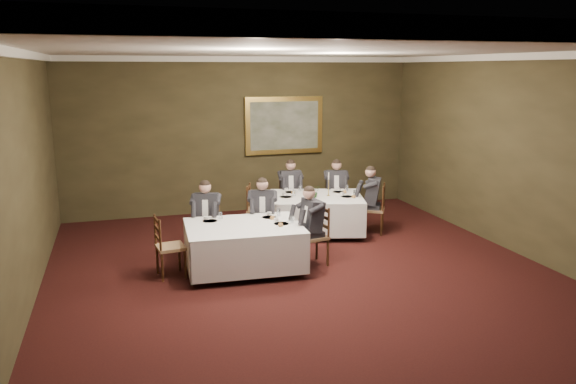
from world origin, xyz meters
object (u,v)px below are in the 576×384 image
chair_main_endleft (258,220)px  diner_sec_endright (313,235)px  diner_main_backright (336,198)px  diner_sec_backright (263,223)px  table_second (244,244)px  chair_main_endright (374,219)px  chair_main_backleft (290,208)px  chair_sec_endright (313,248)px  diner_main_backleft (290,198)px  chair_sec_endleft (170,259)px  painting (284,125)px  candlestick (328,187)px  table_main (316,211)px  chair_main_backright (335,208)px  diner_sec_backleft (207,226)px  diner_main_endright (373,208)px  chair_sec_backleft (207,239)px  chair_sec_backright (263,235)px  centerpiece (314,191)px

chair_main_endleft → diner_sec_endright: diner_sec_endright is taller
diner_main_backright → diner_sec_backright: size_ratio=1.00×
table_second → diner_sec_backright: diner_sec_backright is taller
diner_main_backright → chair_main_endright: bearing=126.9°
table_second → chair_main_backleft: 3.14m
chair_sec_endright → diner_sec_endright: size_ratio=0.74×
table_second → chair_main_backleft: (1.62, 2.68, -0.17)m
chair_sec_endright → diner_main_backleft: bearing=-17.9°
chair_sec_endleft → painting: 5.12m
chair_main_endright → chair_sec_endleft: bearing=136.9°
chair_main_endright → diner_main_backright: bearing=49.9°
diner_main_backright → candlestick: size_ratio=2.78×
diner_main_backleft → diner_sec_backright: bearing=66.3°
diner_main_backright → table_main: bearing=63.4°
chair_main_backright → diner_sec_backright: bearing=53.5°
chair_main_backright → diner_sec_backleft: size_ratio=0.74×
chair_sec_endright → candlestick: bearing=-37.3°
chair_sec_endleft → diner_main_backleft: bearing=125.7°
diner_main_endright → chair_main_endright: bearing=-90.0°
chair_sec_endleft → diner_sec_backright: bearing=108.9°
chair_main_endright → chair_sec_backleft: size_ratio=1.00×
table_second → chair_sec_endright: chair_sec_endright is taller
chair_main_backleft → painting: size_ratio=0.54×
diner_sec_backleft → diner_sec_backright: size_ratio=1.00×
chair_sec_backleft → chair_sec_endleft: same height
chair_sec_backleft → chair_sec_backright: 1.00m
chair_sec_backleft → diner_sec_backleft: diner_sec_backleft is taller
table_main → chair_main_endright: size_ratio=2.14×
table_main → chair_main_backleft: chair_main_backleft is taller
chair_sec_backright → chair_sec_endleft: bearing=41.8°
chair_main_backright → diner_sec_backright: (-2.02, -1.50, 0.23)m
chair_sec_endleft → chair_main_endleft: bearing=127.6°
chair_main_backleft → diner_main_backleft: bearing=90.0°
diner_main_endright → chair_sec_backright: 2.43m
diner_main_backright → chair_main_backright: bearing=-90.0°
chair_main_backleft → diner_sec_endright: bearing=88.3°
chair_main_endright → diner_sec_endright: size_ratio=0.74×
centerpiece → candlestick: size_ratio=0.52×
chair_sec_endright → candlestick: candlestick is taller
centerpiece → candlestick: (0.32, 0.05, 0.05)m
chair_main_backleft → chair_main_backright: size_ratio=1.00×
chair_main_backright → chair_main_endleft: same height
table_second → chair_sec_endleft: bearing=176.8°
chair_main_endright → candlestick: size_ratio=2.07×
chair_sec_endleft → candlestick: bearing=108.0°
table_main → diner_main_endright: size_ratio=1.59×
chair_main_backright → chair_main_endright: 1.16m
chair_sec_endleft → centerpiece: centerpiece is taller
diner_main_endright → diner_sec_backright: size_ratio=1.00×
table_main → chair_main_backleft: (-0.22, 1.04, -0.17)m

